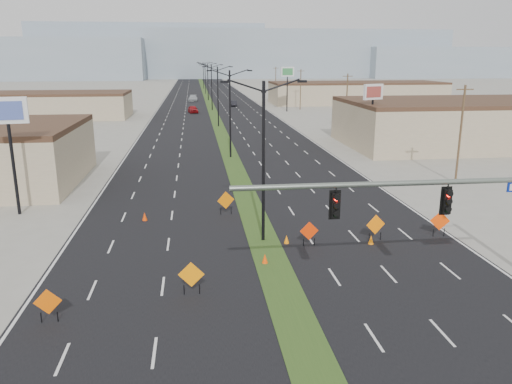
{
  "coord_description": "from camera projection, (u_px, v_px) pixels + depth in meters",
  "views": [
    {
      "loc": [
        -4.15,
        -17.74,
        11.25
      ],
      "look_at": [
        -0.45,
        12.09,
        3.2
      ],
      "focal_mm": 35.0,
      "sensor_mm": 36.0,
      "label": 1
    }
  ],
  "objects": [
    {
      "name": "construction_sign_1",
      "position": [
        191.0,
        276.0,
        24.32
      ],
      "size": [
        1.29,
        0.13,
        1.72
      ],
      "rotation": [
        0.0,
        0.0,
        -0.07
      ],
      "color": "orange",
      "rests_on": "ground"
    },
    {
      "name": "cone_2",
      "position": [
        371.0,
        240.0,
        31.17
      ],
      "size": [
        0.38,
        0.38,
        0.58
      ],
      "primitive_type": "cone",
      "rotation": [
        0.0,
        0.0,
        -0.11
      ],
      "color": "orange",
      "rests_on": "ground"
    },
    {
      "name": "building_sw_far",
      "position": [
        50.0,
        106.0,
        97.5
      ],
      "size": [
        30.0,
        14.0,
        4.5
      ],
      "primitive_type": "cube",
      "color": "tan",
      "rests_on": "ground"
    },
    {
      "name": "utility_pole_2",
      "position": [
        301.0,
        89.0,
        112.65
      ],
      "size": [
        1.6,
        0.2,
        9.0
      ],
      "color": "#4C3823",
      "rests_on": "ground"
    },
    {
      "name": "signal_mast",
      "position": [
        485.0,
        209.0,
        22.1
      ],
      "size": [
        16.3,
        0.6,
        8.0
      ],
      "color": "slate",
      "rests_on": "ground"
    },
    {
      "name": "utility_pole_1",
      "position": [
        347.0,
        102.0,
        79.1
      ],
      "size": [
        1.6,
        0.2,
        9.0
      ],
      "color": "#4C3823",
      "rests_on": "ground"
    },
    {
      "name": "streetlight_5",
      "position": [
        205.0,
        77.0,
        164.72
      ],
      "size": [
        5.15,
        0.24,
        10.02
      ],
      "color": "black",
      "rests_on": "ground"
    },
    {
      "name": "car_far",
      "position": [
        193.0,
        98.0,
        136.06
      ],
      "size": [
        2.54,
        5.74,
        1.64
      ],
      "primitive_type": "imported",
      "rotation": [
        0.0,
        0.0,
        -0.04
      ],
      "color": "#A8AEB2",
      "rests_on": "ground"
    },
    {
      "name": "cone_3",
      "position": [
        145.0,
        216.0,
        35.73
      ],
      "size": [
        0.49,
        0.49,
        0.62
      ],
      "primitive_type": "cone",
      "rotation": [
        0.0,
        0.0,
        -0.42
      ],
      "color": "#E43B04",
      "rests_on": "ground"
    },
    {
      "name": "pole_sign_west",
      "position": [
        8.0,
        120.0,
        35.52
      ],
      "size": [
        2.83,
        0.87,
        8.64
      ],
      "rotation": [
        0.0,
        0.0,
        0.19
      ],
      "color": "black",
      "rests_on": "ground"
    },
    {
      "name": "pole_sign_east_far",
      "position": [
        287.0,
        75.0,
        108.17
      ],
      "size": [
        3.09,
        1.25,
        9.57
      ],
      "rotation": [
        0.0,
        0.0,
        0.3
      ],
      "color": "black",
      "rests_on": "ground"
    },
    {
      "name": "construction_sign_3",
      "position": [
        309.0,
        232.0,
        30.75
      ],
      "size": [
        1.18,
        0.09,
        1.57
      ],
      "rotation": [
        0.0,
        0.0,
        0.04
      ],
      "color": "red",
      "rests_on": "ground"
    },
    {
      "name": "streetlight_6",
      "position": [
        203.0,
        74.0,
        191.56
      ],
      "size": [
        5.15,
        0.24,
        10.02
      ],
      "color": "black",
      "rests_on": "ground"
    },
    {
      "name": "pole_sign_east_near",
      "position": [
        373.0,
        98.0,
        59.02
      ],
      "size": [
        2.67,
        1.33,
        8.38
      ],
      "rotation": [
        0.0,
        0.0,
        0.38
      ],
      "color": "black",
      "rests_on": "ground"
    },
    {
      "name": "mesa_center",
      "position": [
        264.0,
        54.0,
        309.14
      ],
      "size": [
        220.0,
        50.0,
        28.0
      ],
      "primitive_type": "cube",
      "color": "#8597A5",
      "rests_on": "ground"
    },
    {
      "name": "streetlight_2",
      "position": [
        218.0,
        94.0,
        84.19
      ],
      "size": [
        5.15,
        0.24,
        10.02
      ],
      "color": "black",
      "rests_on": "ground"
    },
    {
      "name": "mesa_east",
      "position": [
        483.0,
        62.0,
        317.5
      ],
      "size": [
        160.0,
        50.0,
        18.0
      ],
      "primitive_type": "cube",
      "color": "#8597A5",
      "rests_on": "ground"
    },
    {
      "name": "streetlight_0",
      "position": [
        263.0,
        157.0,
        30.51
      ],
      "size": [
        5.15,
        0.24,
        10.02
      ],
      "color": "black",
      "rests_on": "ground"
    },
    {
      "name": "construction_sign_4",
      "position": [
        376.0,
        225.0,
        31.62
      ],
      "size": [
        1.29,
        0.24,
        1.73
      ],
      "rotation": [
        0.0,
        0.0,
        0.15
      ],
      "color": "orange",
      "rests_on": "ground"
    },
    {
      "name": "median_strip",
      "position": [
        212.0,
        109.0,
        116.27
      ],
      "size": [
        2.0,
        400.0,
        0.04
      ],
      "primitive_type": "cube",
      "color": "#2B4A1A",
      "rests_on": "ground"
    },
    {
      "name": "ground",
      "position": [
        303.0,
        343.0,
        20.41
      ],
      "size": [
        600.0,
        600.0,
        0.0
      ],
      "primitive_type": "plane",
      "color": "gray",
      "rests_on": "ground"
    },
    {
      "name": "building_se_near",
      "position": [
        480.0,
        124.0,
        66.88
      ],
      "size": [
        36.0,
        18.0,
        5.5
      ],
      "primitive_type": "cube",
      "color": "tan",
      "rests_on": "ground"
    },
    {
      "name": "road_surface",
      "position": [
        212.0,
        109.0,
        116.27
      ],
      "size": [
        25.0,
        400.0,
        0.02
      ],
      "primitive_type": "cube",
      "color": "black",
      "rests_on": "ground"
    },
    {
      "name": "construction_sign_2",
      "position": [
        226.0,
        201.0,
        36.95
      ],
      "size": [
        1.28,
        0.46,
        1.78
      ],
      "rotation": [
        0.0,
        0.0,
        0.32
      ],
      "color": "orange",
      "rests_on": "ground"
    },
    {
      "name": "mesa_backdrop",
      "position": [
        151.0,
        51.0,
        319.46
      ],
      "size": [
        140.0,
        50.0,
        32.0
      ],
      "primitive_type": "cube",
      "color": "#8597A5",
      "rests_on": "ground"
    },
    {
      "name": "streetlight_4",
      "position": [
        208.0,
        81.0,
        137.88
      ],
      "size": [
        5.15,
        0.24,
        10.02
      ],
      "color": "black",
      "rests_on": "ground"
    },
    {
      "name": "utility_pole_3",
      "position": [
        276.0,
        82.0,
        146.2
      ],
      "size": [
        1.6,
        0.2,
        9.0
      ],
      "color": "#4C3823",
      "rests_on": "ground"
    },
    {
      "name": "construction_sign_5",
      "position": [
        440.0,
        222.0,
        32.37
      ],
      "size": [
        1.27,
        0.28,
        1.72
      ],
      "rotation": [
        0.0,
        0.0,
        -0.19
      ],
      "color": "#FE4105",
      "rests_on": "ground"
    },
    {
      "name": "car_left",
      "position": [
        193.0,
        109.0,
        106.81
      ],
      "size": [
        2.41,
        4.74,
        1.54
      ],
      "primitive_type": "imported",
      "rotation": [
        0.0,
        0.0,
        0.13
      ],
      "color": "maroon",
      "rests_on": "ground"
    },
    {
      "name": "streetlight_1",
      "position": [
        230.0,
        111.0,
        57.35
      ],
      "size": [
        5.15,
        0.24,
        10.02
      ],
      "color": "black",
      "rests_on": "ground"
    },
    {
      "name": "cone_1",
      "position": [
        287.0,
        239.0,
        31.31
      ],
      "size": [
        0.34,
        0.34,
        0.55
      ],
      "primitive_type": "cone",
      "rotation": [
        0.0,
        0.0,
        -0.02
      ],
      "color": "orange",
      "rests_on": "ground"
    },
    {
      "name": "building_se_far",
      "position": [
        356.0,
        94.0,
        129.73
      ],
      "size": [
        44.0,
        16.0,
        5.0
      ],
      "primitive_type": "cube",
      "color": "tan",
      "rests_on": "ground"
    },
    {
      "name": "construction_sign_0",
      "position": [
        48.0,
        303.0,
        21.76
      ],
      "size": [
        1.19,
        0.18,
        1.59
      ],
      "rotation": [
        0.0,
        0.0,
        0.12
      ],
      "color": "#DF5504",
      "rests_on": "ground"
    },
    {
      "name": "utility_pole_0",
      "position": [
        460.0,
        133.0,
        45.54
      ],
      "size": [
        1.6,
        0.2,
        9.0
      ],
      "color": "#4C3823",
      "rests_on": "ground"
    },
    {
      "name": "cone_0",
      "position": [
        265.0,
        259.0,
        28.2
      ],
      "size": [
        0.39,
        0.39,
        0.6
      ],
      "primitive_type": "cone",
      "rotation": [
        0.0,
        0.0,
        0.08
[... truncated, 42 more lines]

